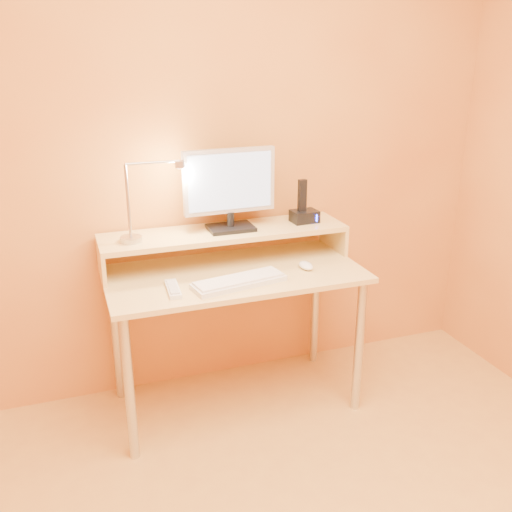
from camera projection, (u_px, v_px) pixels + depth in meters
name	position (u px, v px, depth m)	size (l,w,h in m)	color
wall_back	(213.00, 148.00, 2.76)	(3.00, 0.04, 2.50)	gold
desk_leg_fl	(129.00, 389.00, 2.39)	(0.04, 0.04, 0.69)	#BDBDBD
desk_leg_fr	(359.00, 347.00, 2.73)	(0.04, 0.04, 0.69)	#BDBDBD
desk_leg_bl	(116.00, 337.00, 2.83)	(0.04, 0.04, 0.69)	#BDBDBD
desk_leg_br	(315.00, 306.00, 3.18)	(0.04, 0.04, 0.69)	#BDBDBD
desk_lower	(234.00, 274.00, 2.66)	(1.20, 0.60, 0.03)	#DEBE6B
shelf_riser_left	(101.00, 262.00, 2.58)	(0.02, 0.30, 0.14)	#DEBE6B
shelf_riser_right	(333.00, 236.00, 2.95)	(0.02, 0.30, 0.14)	#DEBE6B
desk_shelf	(225.00, 233.00, 2.74)	(1.20, 0.30, 0.03)	#DEBE6B
monitor_foot	(231.00, 228.00, 2.74)	(0.22, 0.16, 0.02)	black
monitor_neck	(231.00, 219.00, 2.72)	(0.04, 0.04, 0.07)	black
monitor_panel	(229.00, 181.00, 2.67)	(0.45, 0.04, 0.31)	#B8B8BA
monitor_back	(228.00, 180.00, 2.69)	(0.40, 0.01, 0.26)	black
monitor_screen	(230.00, 182.00, 2.65)	(0.41, 0.00, 0.27)	#9DBDF3
lamp_base	(131.00, 239.00, 2.56)	(0.10, 0.10, 0.03)	#BDBDBD
lamp_post	(128.00, 201.00, 2.50)	(0.01, 0.01, 0.33)	#BDBDBD
lamp_arm	(153.00, 163.00, 2.48)	(0.01, 0.01, 0.24)	#BDBDBD
lamp_head	(180.00, 164.00, 2.52)	(0.04, 0.04, 0.03)	#BDBDBD
lamp_bulb	(180.00, 168.00, 2.53)	(0.03, 0.03, 0.00)	#FFEAC6
phone_dock	(304.00, 216.00, 2.85)	(0.13, 0.10, 0.06)	black
phone_handset	(302.00, 195.00, 2.81)	(0.04, 0.03, 0.16)	black
phone_led	(317.00, 218.00, 2.82)	(0.01, 0.00, 0.04)	#2F31FF
keyboard	(239.00, 282.00, 2.50)	(0.42, 0.14, 0.02)	silver
mouse	(306.00, 266.00, 2.68)	(0.06, 0.10, 0.03)	white
remote_control	(173.00, 289.00, 2.44)	(0.05, 0.19, 0.02)	silver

